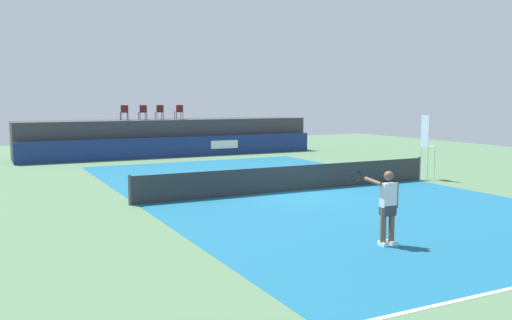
{
  "coord_description": "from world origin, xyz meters",
  "views": [
    {
      "loc": [
        -10.37,
        -17.39,
        3.42
      ],
      "look_at": [
        -0.59,
        2.0,
        1.0
      ],
      "focal_mm": 38.12,
      "sensor_mm": 36.0,
      "label": 1
    }
  ],
  "objects_px": {
    "spectator_chair_center": "(160,111)",
    "umpire_chair": "(426,143)",
    "tennis_ball": "(160,197)",
    "spectator_chair_right": "(179,111)",
    "net_post_near": "(130,190)",
    "spectator_chair_left": "(143,112)",
    "net_post_far": "(419,168)",
    "tennis_player": "(387,205)",
    "spectator_chair_far_left": "(124,112)"
  },
  "relations": [
    {
      "from": "umpire_chair",
      "to": "tennis_ball",
      "type": "xyz_separation_m",
      "value": [
        -11.5,
        0.88,
        -1.55
      ]
    },
    {
      "from": "spectator_chair_far_left",
      "to": "spectator_chair_left",
      "type": "bearing_deg",
      "value": -8.88
    },
    {
      "from": "net_post_near",
      "to": "tennis_player",
      "type": "xyz_separation_m",
      "value": [
        4.22,
        -7.58,
        0.46
      ]
    },
    {
      "from": "spectator_chair_right",
      "to": "net_post_far",
      "type": "xyz_separation_m",
      "value": [
        5.62,
        -14.94,
        -2.19
      ]
    },
    {
      "from": "net_post_far",
      "to": "tennis_player",
      "type": "height_order",
      "value": "tennis_player"
    },
    {
      "from": "spectator_chair_right",
      "to": "tennis_player",
      "type": "height_order",
      "value": "spectator_chair_right"
    },
    {
      "from": "net_post_near",
      "to": "spectator_chair_center",
      "type": "bearing_deg",
      "value": 69.73
    },
    {
      "from": "spectator_chair_right",
      "to": "tennis_ball",
      "type": "xyz_separation_m",
      "value": [
        -5.51,
        -14.06,
        -2.66
      ]
    },
    {
      "from": "spectator_chair_left",
      "to": "tennis_player",
      "type": "height_order",
      "value": "spectator_chair_left"
    },
    {
      "from": "spectator_chair_right",
      "to": "tennis_player",
      "type": "xyz_separation_m",
      "value": [
        -2.56,
        -22.52,
        -1.73
      ]
    },
    {
      "from": "spectator_chair_left",
      "to": "spectator_chair_center",
      "type": "bearing_deg",
      "value": 11.13
    },
    {
      "from": "spectator_chair_center",
      "to": "tennis_player",
      "type": "relative_size",
      "value": 0.5
    },
    {
      "from": "umpire_chair",
      "to": "net_post_near",
      "type": "relative_size",
      "value": 2.76
    },
    {
      "from": "spectator_chair_far_left",
      "to": "tennis_player",
      "type": "height_order",
      "value": "spectator_chair_far_left"
    },
    {
      "from": "tennis_player",
      "to": "spectator_chair_left",
      "type": "bearing_deg",
      "value": 89.24
    },
    {
      "from": "spectator_chair_center",
      "to": "net_post_near",
      "type": "xyz_separation_m",
      "value": [
        -5.62,
        -15.22,
        -2.19
      ]
    },
    {
      "from": "spectator_chair_right",
      "to": "net_post_near",
      "type": "bearing_deg",
      "value": -114.41
    },
    {
      "from": "spectator_chair_right",
      "to": "tennis_ball",
      "type": "bearing_deg",
      "value": -111.39
    },
    {
      "from": "spectator_chair_left",
      "to": "umpire_chair",
      "type": "height_order",
      "value": "spectator_chair_left"
    },
    {
      "from": "spectator_chair_right",
      "to": "net_post_far",
      "type": "bearing_deg",
      "value": -69.38
    },
    {
      "from": "spectator_chair_left",
      "to": "umpire_chair",
      "type": "relative_size",
      "value": 0.32
    },
    {
      "from": "spectator_chair_center",
      "to": "net_post_near",
      "type": "bearing_deg",
      "value": -110.27
    },
    {
      "from": "net_post_near",
      "to": "net_post_far",
      "type": "relative_size",
      "value": 1.0
    },
    {
      "from": "spectator_chair_far_left",
      "to": "spectator_chair_center",
      "type": "bearing_deg",
      "value": 1.27
    },
    {
      "from": "spectator_chair_far_left",
      "to": "net_post_near",
      "type": "relative_size",
      "value": 0.89
    },
    {
      "from": "umpire_chair",
      "to": "spectator_chair_right",
      "type": "bearing_deg",
      "value": 111.84
    },
    {
      "from": "spectator_chair_right",
      "to": "tennis_ball",
      "type": "distance_m",
      "value": 15.33
    },
    {
      "from": "net_post_near",
      "to": "tennis_ball",
      "type": "distance_m",
      "value": 1.61
    },
    {
      "from": "tennis_player",
      "to": "tennis_ball",
      "type": "height_order",
      "value": "tennis_player"
    },
    {
      "from": "spectator_chair_center",
      "to": "tennis_ball",
      "type": "height_order",
      "value": "spectator_chair_center"
    },
    {
      "from": "net_post_far",
      "to": "tennis_ball",
      "type": "height_order",
      "value": "net_post_far"
    },
    {
      "from": "tennis_ball",
      "to": "spectator_chair_center",
      "type": "bearing_deg",
      "value": 73.13
    },
    {
      "from": "tennis_ball",
      "to": "umpire_chair",
      "type": "bearing_deg",
      "value": -4.36
    },
    {
      "from": "spectator_chair_center",
      "to": "umpire_chair",
      "type": "distance_m",
      "value": 16.85
    },
    {
      "from": "spectator_chair_center",
      "to": "net_post_near",
      "type": "height_order",
      "value": "spectator_chair_center"
    },
    {
      "from": "spectator_chair_far_left",
      "to": "net_post_near",
      "type": "height_order",
      "value": "spectator_chair_far_left"
    },
    {
      "from": "spectator_chair_far_left",
      "to": "spectator_chair_right",
      "type": "xyz_separation_m",
      "value": [
        3.34,
        -0.23,
        0.0
      ]
    },
    {
      "from": "spectator_chair_left",
      "to": "spectator_chair_far_left",
      "type": "bearing_deg",
      "value": 171.12
    },
    {
      "from": "spectator_chair_center",
      "to": "net_post_far",
      "type": "relative_size",
      "value": 0.89
    },
    {
      "from": "spectator_chair_center",
      "to": "tennis_ball",
      "type": "distance_m",
      "value": 15.22
    },
    {
      "from": "spectator_chair_left",
      "to": "spectator_chair_center",
      "type": "xyz_separation_m",
      "value": [
        1.1,
        0.22,
        0.0
      ]
    },
    {
      "from": "net_post_near",
      "to": "net_post_far",
      "type": "distance_m",
      "value": 12.4
    },
    {
      "from": "net_post_far",
      "to": "net_post_near",
      "type": "bearing_deg",
      "value": 180.0
    },
    {
      "from": "spectator_chair_right",
      "to": "tennis_ball",
      "type": "relative_size",
      "value": 13.06
    },
    {
      "from": "spectator_chair_center",
      "to": "net_post_far",
      "type": "height_order",
      "value": "spectator_chair_center"
    },
    {
      "from": "spectator_chair_left",
      "to": "umpire_chair",
      "type": "xyz_separation_m",
      "value": [
        8.25,
        -15.0,
        -1.11
      ]
    },
    {
      "from": "spectator_chair_left",
      "to": "umpire_chair",
      "type": "distance_m",
      "value": 17.16
    },
    {
      "from": "net_post_near",
      "to": "spectator_chair_far_left",
      "type": "bearing_deg",
      "value": 77.23
    },
    {
      "from": "spectator_chair_left",
      "to": "net_post_near",
      "type": "xyz_separation_m",
      "value": [
        -4.52,
        -15.0,
        -2.19
      ]
    },
    {
      "from": "spectator_chair_left",
      "to": "net_post_near",
      "type": "bearing_deg",
      "value": -106.76
    }
  ]
}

